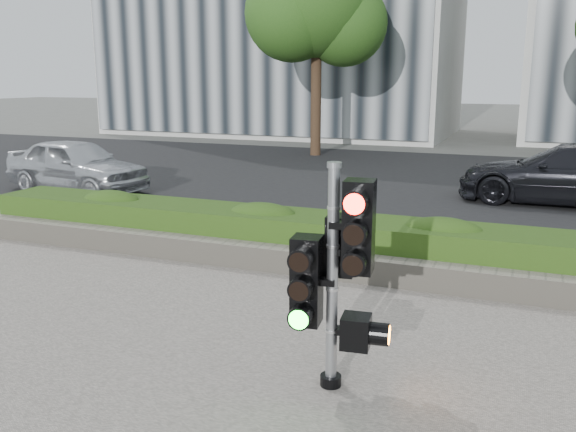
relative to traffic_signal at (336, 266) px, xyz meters
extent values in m
plane|color=#51514C|center=(-1.05, 0.95, -1.14)|extent=(120.00, 120.00, 0.00)
cube|color=black|center=(-1.05, 10.95, -1.13)|extent=(60.00, 13.00, 0.02)
cube|color=gray|center=(-1.05, 4.10, -1.08)|extent=(60.00, 0.25, 0.12)
cube|color=gray|center=(-1.05, 2.85, -0.94)|extent=(12.00, 0.32, 0.34)
cube|color=#457223|center=(-1.05, 3.50, -0.77)|extent=(12.00, 1.00, 0.68)
cylinder|color=black|center=(-5.55, 15.45, 0.88)|extent=(0.36, 0.36, 4.03)
sphere|color=#154112|center=(-5.55, 15.45, 4.05)|extent=(3.74, 3.74, 3.74)
sphere|color=#154112|center=(-4.69, 15.81, 3.33)|extent=(2.88, 2.88, 2.88)
sphere|color=#154112|center=(-6.27, 15.02, 3.62)|extent=(3.17, 3.17, 3.17)
cylinder|color=black|center=(-0.02, -0.03, -1.06)|extent=(0.19, 0.19, 0.10)
cylinder|color=gray|center=(-0.02, -0.03, -0.13)|extent=(0.10, 0.10, 1.95)
cylinder|color=gray|center=(-0.02, -0.03, 0.87)|extent=(0.12, 0.12, 0.05)
cube|color=#FF1107|center=(0.20, -0.04, 0.37)|extent=(0.27, 0.27, 0.78)
cube|color=#14E51E|center=(-0.24, -0.09, -0.13)|extent=(0.27, 0.27, 0.78)
cube|color=black|center=(-0.02, 0.19, 0.13)|extent=(0.27, 0.27, 0.53)
cube|color=orange|center=(0.18, 0.02, -0.58)|extent=(0.27, 0.27, 0.29)
imported|color=silver|center=(-8.55, 6.74, -0.48)|extent=(3.91, 2.03, 1.27)
imported|color=black|center=(2.29, 9.44, -0.46)|extent=(4.64, 2.12, 1.32)
camera|label=1|loc=(1.45, -4.78, 1.58)|focal=38.00mm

